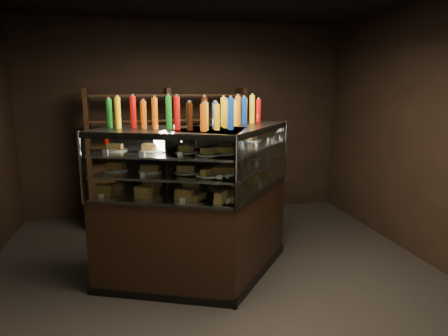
% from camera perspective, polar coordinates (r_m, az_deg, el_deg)
% --- Properties ---
extents(ground, '(5.00, 5.00, 0.00)m').
position_cam_1_polar(ground, '(4.37, -1.09, -15.95)').
color(ground, black).
rests_on(ground, ground).
extents(room_shell, '(5.02, 5.02, 3.01)m').
position_cam_1_polar(room_shell, '(3.88, -1.21, 10.39)').
color(room_shell, black).
rests_on(room_shell, ground).
extents(display_case, '(2.27, 1.64, 1.63)m').
position_cam_1_polar(display_case, '(4.28, -3.10, -8.73)').
color(display_case, black).
rests_on(display_case, ground).
extents(food_display, '(1.86, 1.17, 0.49)m').
position_cam_1_polar(food_display, '(4.08, -3.19, 0.61)').
color(food_display, '#D4994C').
rests_on(food_display, display_case).
extents(bottles_top, '(1.68, 1.03, 0.30)m').
position_cam_1_polar(bottles_top, '(4.02, -3.31, 7.83)').
color(bottles_top, '#B20C0A').
rests_on(bottles_top, display_case).
extents(potted_conifer, '(0.37, 0.37, 0.80)m').
position_cam_1_polar(potted_conifer, '(5.19, 2.22, -5.98)').
color(potted_conifer, black).
rests_on(potted_conifer, ground).
extents(back_shelving, '(2.32, 0.55, 2.00)m').
position_cam_1_polar(back_shelving, '(6.04, -7.75, -2.04)').
color(back_shelving, black).
rests_on(back_shelving, ground).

